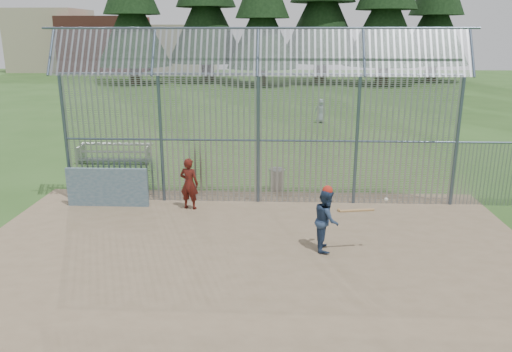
{
  "coord_description": "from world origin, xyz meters",
  "views": [
    {
      "loc": [
        0.59,
        -11.45,
        5.23
      ],
      "look_at": [
        0.0,
        2.0,
        1.3
      ],
      "focal_mm": 35.0,
      "sensor_mm": 36.0,
      "label": 1
    }
  ],
  "objects_px": {
    "bleacher": "(115,153)",
    "trash_can": "(277,179)",
    "dugout_wall": "(107,187)",
    "onlooker": "(189,184)",
    "batter": "(326,220)"
  },
  "relations": [
    {
      "from": "trash_can",
      "to": "bleacher",
      "type": "relative_size",
      "value": 0.27
    },
    {
      "from": "dugout_wall",
      "to": "onlooker",
      "type": "relative_size",
      "value": 1.59
    },
    {
      "from": "onlooker",
      "to": "trash_can",
      "type": "height_order",
      "value": "onlooker"
    },
    {
      "from": "trash_can",
      "to": "batter",
      "type": "bearing_deg",
      "value": -75.63
    },
    {
      "from": "dugout_wall",
      "to": "onlooker",
      "type": "height_order",
      "value": "onlooker"
    },
    {
      "from": "dugout_wall",
      "to": "onlooker",
      "type": "xyz_separation_m",
      "value": [
        2.55,
        -0.12,
        0.19
      ]
    },
    {
      "from": "bleacher",
      "to": "trash_can",
      "type": "bearing_deg",
      "value": -27.3
    },
    {
      "from": "onlooker",
      "to": "trash_can",
      "type": "bearing_deg",
      "value": -128.99
    },
    {
      "from": "dugout_wall",
      "to": "bleacher",
      "type": "bearing_deg",
      "value": 105.69
    },
    {
      "from": "bleacher",
      "to": "batter",
      "type": "bearing_deg",
      "value": -46.11
    },
    {
      "from": "onlooker",
      "to": "bleacher",
      "type": "distance_m",
      "value": 6.78
    },
    {
      "from": "onlooker",
      "to": "trash_can",
      "type": "distance_m",
      "value": 3.33
    },
    {
      "from": "batter",
      "to": "onlooker",
      "type": "xyz_separation_m",
      "value": [
        -3.86,
        2.78,
        0.02
      ]
    },
    {
      "from": "trash_can",
      "to": "bleacher",
      "type": "xyz_separation_m",
      "value": [
        -6.68,
        3.45,
        0.03
      ]
    },
    {
      "from": "bleacher",
      "to": "dugout_wall",
      "type": "bearing_deg",
      "value": -74.31
    }
  ]
}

